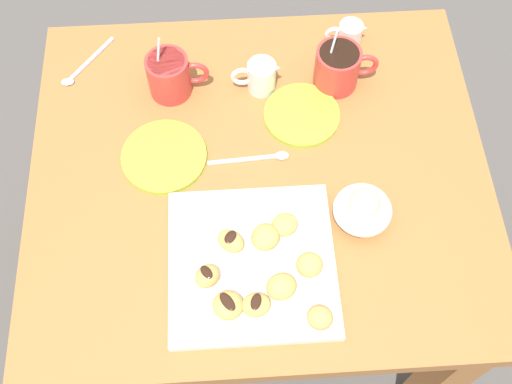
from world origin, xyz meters
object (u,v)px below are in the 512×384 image
object	(u,v)px
beignet_1	(263,237)
beignet_5	(207,276)
coffee_mug_red_left	(170,75)
saucer_lime_left	(302,115)
coffee_mug_red_right	(338,67)
beignet_6	(320,318)
ice_cream_bowl	(363,209)
beignet_3	(310,265)
chocolate_sauce_pitcher	(350,33)
beignet_2	(281,287)
cream_pitcher_white	(261,76)
dining_table	(259,203)
beignet_0	(285,225)
pastry_plate_square	(252,263)
beignet_7	(256,305)
beignet_8	(228,305)
beignet_4	(231,241)
saucer_lime_right	(164,156)

from	to	relation	value
beignet_1	beignet_5	bearing A→B (deg)	-146.13
coffee_mug_red_left	saucer_lime_left	distance (m)	0.29
coffee_mug_red_right	beignet_6	world-z (taller)	coffee_mug_red_right
ice_cream_bowl	beignet_3	size ratio (longest dim) A/B	2.28
beignet_3	beignet_6	bearing A→B (deg)	-85.34
coffee_mug_red_left	saucer_lime_left	bearing A→B (deg)	-17.62
ice_cream_bowl	chocolate_sauce_pitcher	world-z (taller)	ice_cream_bowl
beignet_1	beignet_2	world-z (taller)	beignet_2
cream_pitcher_white	beignet_6	size ratio (longest dim) A/B	2.29
cream_pitcher_white	beignet_1	xyz separation A→B (m)	(-0.02, -0.37, -0.01)
coffee_mug_red_left	chocolate_sauce_pitcher	bearing A→B (deg)	15.45
coffee_mug_red_right	ice_cream_bowl	size ratio (longest dim) A/B	1.29
dining_table	beignet_1	bearing A→B (deg)	-91.38
saucer_lime_left	beignet_0	xyz separation A→B (m)	(-0.06, -0.26, 0.03)
chocolate_sauce_pitcher	pastry_plate_square	bearing A→B (deg)	-115.31
chocolate_sauce_pitcher	saucer_lime_left	bearing A→B (deg)	-122.32
coffee_mug_red_right	beignet_7	size ratio (longest dim) A/B	2.79
cream_pitcher_white	beignet_7	size ratio (longest dim) A/B	2.03
coffee_mug_red_left	beignet_8	distance (m)	0.51
coffee_mug_red_left	ice_cream_bowl	xyz separation A→B (m)	(0.36, -0.33, -0.02)
beignet_0	beignet_6	distance (m)	0.19
beignet_0	beignet_2	bearing A→B (deg)	-97.41
ice_cream_bowl	coffee_mug_red_left	bearing A→B (deg)	137.70
beignet_0	beignet_4	bearing A→B (deg)	-164.68
beignet_3	cream_pitcher_white	bearing A→B (deg)	97.96
pastry_plate_square	cream_pitcher_white	xyz separation A→B (m)	(0.04, 0.41, 0.03)
beignet_1	pastry_plate_square	bearing A→B (deg)	-120.35
coffee_mug_red_right	cream_pitcher_white	size ratio (longest dim) A/B	1.37
coffee_mug_red_left	beignet_8	bearing A→B (deg)	-78.64
saucer_lime_left	beignet_2	bearing A→B (deg)	-101.01
beignet_1	beignet_5	xyz separation A→B (m)	(-0.10, -0.07, 0.00)
coffee_mug_red_left	beignet_5	bearing A→B (deg)	-81.55
cream_pitcher_white	ice_cream_bowl	bearing A→B (deg)	-62.12
pastry_plate_square	beignet_0	distance (m)	0.09
beignet_5	beignet_8	size ratio (longest dim) A/B	0.86
coffee_mug_red_right	beignet_4	size ratio (longest dim) A/B	2.70
ice_cream_bowl	beignet_2	world-z (taller)	ice_cream_bowl
coffee_mug_red_left	beignet_4	distance (m)	0.39
beignet_7	beignet_5	bearing A→B (deg)	145.40
beignet_2	beignet_4	xyz separation A→B (m)	(-0.08, 0.09, -0.00)
ice_cream_bowl	beignet_8	xyz separation A→B (m)	(-0.26, -0.17, -0.00)
saucer_lime_right	beignet_6	size ratio (longest dim) A/B	3.75
beignet_1	beignet_4	xyz separation A→B (m)	(-0.06, -0.00, -0.00)
pastry_plate_square	ice_cream_bowl	bearing A→B (deg)	21.84
beignet_5	dining_table	bearing A→B (deg)	65.08
beignet_0	beignet_1	xyz separation A→B (m)	(-0.04, -0.02, 0.00)
coffee_mug_red_right	beignet_3	xyz separation A→B (m)	(-0.10, -0.43, -0.02)
beignet_1	beignet_3	xyz separation A→B (m)	(0.08, -0.06, 0.00)
coffee_mug_red_right	cream_pitcher_white	distance (m)	0.16
beignet_2	beignet_8	world-z (taller)	beignet_2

